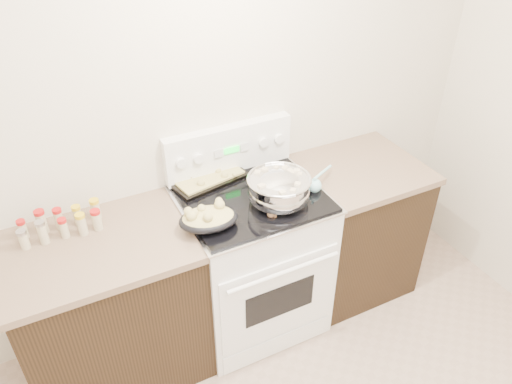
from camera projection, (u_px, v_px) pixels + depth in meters
room_shell at (395, 289)px, 1.09m from camera, size 4.10×3.60×2.75m
counter_left at (113, 309)px, 2.67m from camera, size 0.93×0.67×0.92m
counter_right at (352, 226)px, 3.24m from camera, size 0.73×0.67×0.92m
kitchen_range at (252, 258)px, 2.95m from camera, size 0.78×0.73×1.22m
mixing_bowl at (279, 190)px, 2.60m from camera, size 0.37×0.37×0.20m
roasting_pan at (208, 218)px, 2.45m from camera, size 0.33×0.26×0.12m
baking_sheet at (205, 175)px, 2.83m from camera, size 0.47×0.37×0.06m
wooden_spoon at (268, 209)px, 2.57m from camera, size 0.04×0.27×0.04m
blue_ladle at (315, 184)px, 2.73m from camera, size 0.24×0.18×0.10m
spice_jars at (62, 223)px, 2.44m from camera, size 0.40×0.15×0.13m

